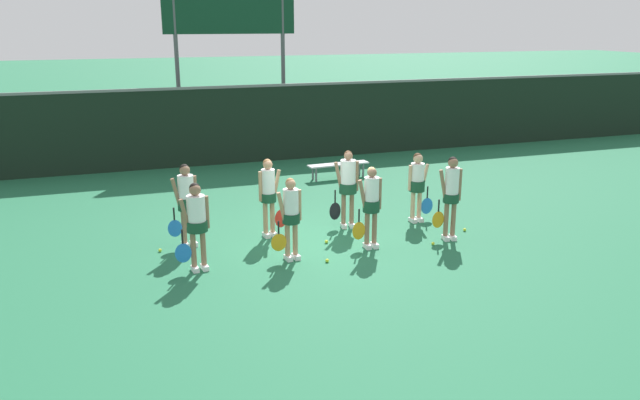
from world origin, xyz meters
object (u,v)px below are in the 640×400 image
object	(u,v)px
player_1	(291,213)
tennis_ball_4	(160,250)
bench_courtside	(338,166)
player_2	(371,202)
scoreboard	(230,22)
player_0	(196,219)
player_3	(451,192)
player_4	(186,199)
player_5	(269,192)
tennis_ball_0	(326,242)
tennis_ball_3	(465,230)
tennis_ball_1	(433,243)
tennis_ball_2	(327,261)
player_7	(417,182)
player_6	(348,183)

from	to	relation	value
player_1	tennis_ball_4	world-z (taller)	player_1
bench_courtside	player_2	bearing A→B (deg)	-107.93
scoreboard	player_0	bearing A→B (deg)	-104.95
player_3	player_4	size ratio (longest dim) A/B	1.04
player_5	tennis_ball_0	xyz separation A→B (m)	(1.00, -0.82, -0.95)
tennis_ball_3	player_1	bearing A→B (deg)	-175.06
player_0	tennis_ball_1	size ratio (longest dim) A/B	24.45
player_2	player_3	distance (m)	1.77
player_5	tennis_ball_1	size ratio (longest dim) A/B	24.88
player_2	tennis_ball_1	size ratio (longest dim) A/B	24.69
tennis_ball_4	tennis_ball_2	bearing A→B (deg)	-28.52
player_1	tennis_ball_3	distance (m)	4.20
player_2	player_7	xyz separation A→B (m)	(1.69, 1.25, -0.03)
scoreboard	player_1	bearing A→B (deg)	-95.64
tennis_ball_3	tennis_ball_4	world-z (taller)	same
player_2	player_0	bearing A→B (deg)	-178.17
player_1	tennis_ball_3	size ratio (longest dim) A/B	23.26
player_1	player_3	distance (m)	3.48
player_4	player_7	xyz separation A→B (m)	(5.18, -0.04, -0.07)
bench_courtside	player_0	size ratio (longest dim) A/B	1.12
player_3	player_4	distance (m)	5.43
bench_courtside	tennis_ball_0	world-z (taller)	bench_courtside
tennis_ball_2	tennis_ball_1	bearing A→B (deg)	4.56
player_4	tennis_ball_3	distance (m)	6.03
bench_courtside	tennis_ball_4	distance (m)	7.15
player_6	tennis_ball_0	world-z (taller)	player_6
player_3	player_4	bearing A→B (deg)	174.54
player_6	tennis_ball_2	size ratio (longest dim) A/B	24.29
player_4	player_5	world-z (taller)	player_4
player_6	player_5	bearing A→B (deg)	-169.31
tennis_ball_3	player_4	bearing A→B (deg)	170.00
player_6	player_4	bearing A→B (deg)	-169.10
player_1	player_4	size ratio (longest dim) A/B	0.94
player_2	player_6	bearing A→B (deg)	89.20
player_6	scoreboard	bearing A→B (deg)	103.83
tennis_ball_2	tennis_ball_4	world-z (taller)	tennis_ball_2
player_7	player_6	bearing A→B (deg)	173.31
tennis_ball_1	tennis_ball_2	bearing A→B (deg)	-175.44
player_2	player_3	world-z (taller)	player_3
player_6	player_7	distance (m)	1.66
player_5	player_7	xyz separation A→B (m)	(3.45, -0.09, -0.04)
tennis_ball_4	player_6	bearing A→B (deg)	3.42
scoreboard	player_7	size ratio (longest dim) A/B	3.49
tennis_ball_0	tennis_ball_4	world-z (taller)	tennis_ball_0
player_1	player_5	size ratio (longest dim) A/B	0.96
player_3	player_7	distance (m)	1.34
player_7	tennis_ball_1	xyz separation A→B (m)	(-0.40, -1.55, -0.91)
player_5	player_7	size ratio (longest dim) A/B	1.06
tennis_ball_0	tennis_ball_2	world-z (taller)	same
player_0	player_6	size ratio (longest dim) A/B	0.96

